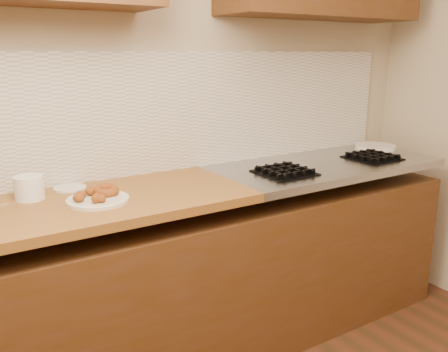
% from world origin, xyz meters
% --- Properties ---
extents(wall_back, '(4.00, 0.02, 2.70)m').
position_xyz_m(wall_back, '(0.00, 2.00, 1.35)').
color(wall_back, '#B9A88F').
rests_on(wall_back, ground).
extents(base_cabinet, '(3.60, 0.60, 0.77)m').
position_xyz_m(base_cabinet, '(0.00, 1.69, 0.39)').
color(base_cabinet, '#4D2C1B').
rests_on(base_cabinet, floor).
extents(stovetop, '(1.30, 0.62, 0.04)m').
position_xyz_m(stovetop, '(1.15, 1.69, 0.88)').
color(stovetop, '#9EA0A5').
rests_on(stovetop, base_cabinet).
extents(backsplash, '(3.60, 0.02, 0.60)m').
position_xyz_m(backsplash, '(0.00, 1.99, 1.20)').
color(backsplash, beige).
rests_on(backsplash, wall_back).
extents(burner_grates, '(0.91, 0.26, 0.03)m').
position_xyz_m(burner_grates, '(1.13, 1.61, 0.91)').
color(burner_grates, black).
rests_on(burner_grates, stovetop).
extents(donut_plate, '(0.26, 0.26, 0.01)m').
position_xyz_m(donut_plate, '(-0.15, 1.65, 0.91)').
color(donut_plate, silver).
rests_on(donut_plate, butcher_block).
extents(ring_donut, '(0.15, 0.15, 0.05)m').
position_xyz_m(ring_donut, '(-0.10, 1.68, 0.93)').
color(ring_donut, '#945120').
rests_on(ring_donut, donut_plate).
extents(fried_dough_chunks, '(0.14, 0.18, 0.04)m').
position_xyz_m(fried_dough_chunks, '(-0.18, 1.65, 0.93)').
color(fried_dough_chunks, '#945120').
rests_on(fried_dough_chunks, donut_plate).
extents(plastic_tub, '(0.14, 0.14, 0.10)m').
position_xyz_m(plastic_tub, '(-0.38, 1.84, 0.95)').
color(plastic_tub, white).
rests_on(plastic_tub, butcher_block).
extents(tub_lid, '(0.18, 0.18, 0.01)m').
position_xyz_m(tub_lid, '(-0.20, 1.90, 0.90)').
color(tub_lid, silver).
rests_on(tub_lid, butcher_block).
extents(brass_jar_lid, '(0.07, 0.07, 0.01)m').
position_xyz_m(brass_jar_lid, '(-0.08, 1.81, 0.91)').
color(brass_jar_lid, '#AF8D2D').
rests_on(brass_jar_lid, butcher_block).
extents(plate_stack, '(0.25, 0.25, 0.02)m').
position_xyz_m(plate_stack, '(1.69, 1.80, 0.91)').
color(plate_stack, silver).
rests_on(plate_stack, stovetop).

